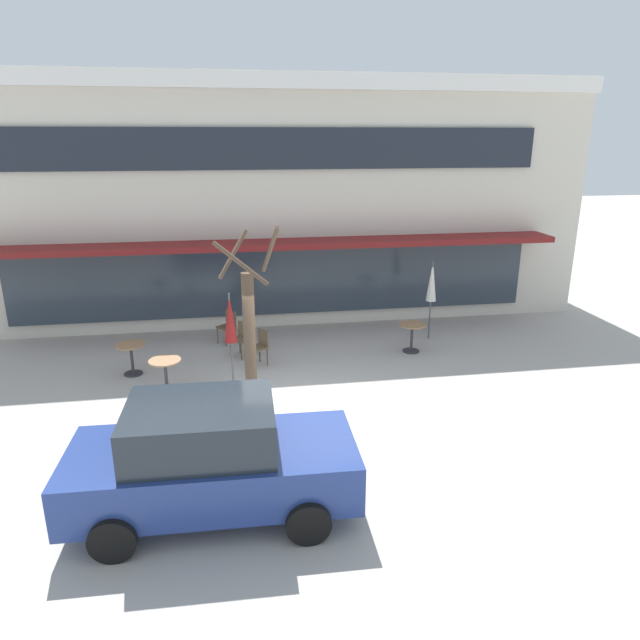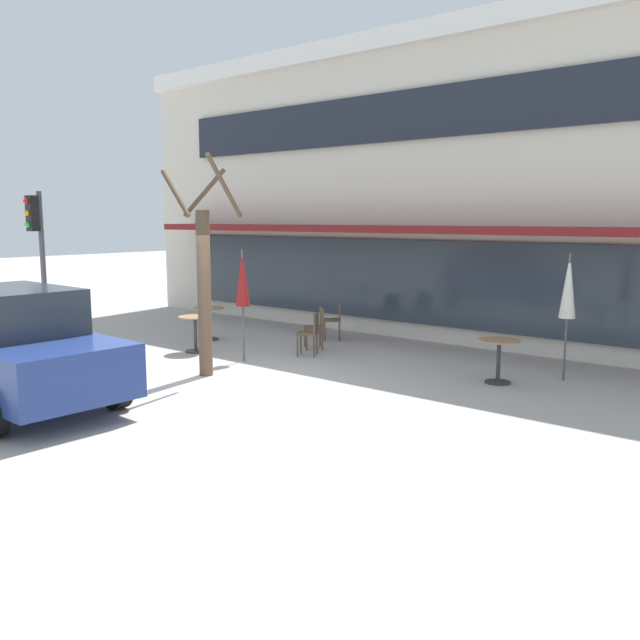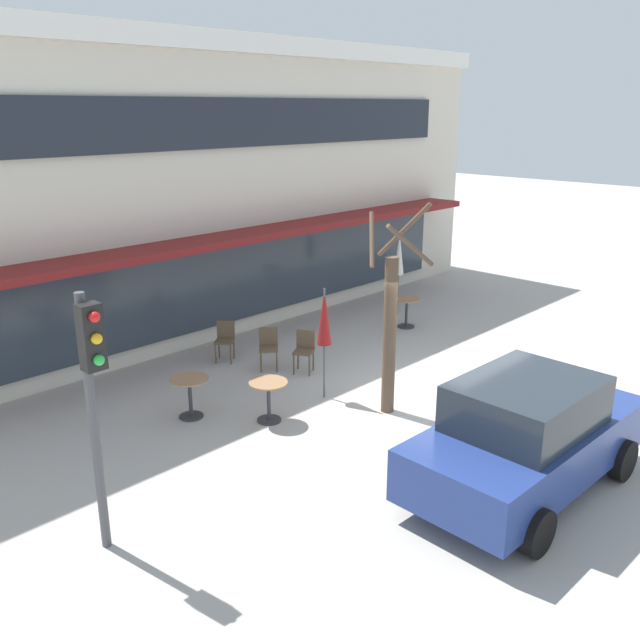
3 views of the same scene
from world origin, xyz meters
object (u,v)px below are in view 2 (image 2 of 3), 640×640
Objects in this scene: parked_sedan at (11,347)px; cafe_table_near_wall at (209,318)px; cafe_table_by_tree at (195,328)px; cafe_chair_0 at (335,318)px; cafe_chair_2 at (311,331)px; patio_umbrella_green_folded at (568,287)px; patio_umbrella_cream_folded at (242,279)px; cafe_chair_1 at (317,325)px; traffic_light_pole at (38,240)px; street_tree at (204,282)px; cafe_table_streetside at (499,354)px.

cafe_table_near_wall is at bearing 109.56° from parked_sedan.
cafe_table_near_wall is at bearing 127.93° from cafe_table_by_tree.
cafe_chair_0 is 1.90m from cafe_chair_2.
cafe_chair_0 is at bearing 39.17° from cafe_table_near_wall.
patio_umbrella_cream_folded is (-5.45, -2.43, 0.00)m from patio_umbrella_green_folded.
parked_sedan is (-0.64, -6.34, 0.35)m from cafe_chair_1.
cafe_chair_2 is 0.26× the size of traffic_light_pole.
patio_umbrella_green_folded is 0.57× the size of street_tree.
traffic_light_pole reaches higher than patio_umbrella_cream_folded.
cafe_table_near_wall is 0.18× the size of parked_sedan.
cafe_chair_0 is (1.38, 2.99, 0.01)m from cafe_table_by_tree.
patio_umbrella_green_folded is (0.80, 0.91, 1.11)m from cafe_table_streetside.
traffic_light_pole reaches higher than cafe_chair_2.
street_tree is at bearing -97.05° from cafe_chair_2.
cafe_chair_1 is 3.41m from street_tree.
cafe_chair_1 is 0.21× the size of parked_sedan.
cafe_chair_0 is 1.12m from cafe_chair_1.
cafe_chair_1 is at bearing 29.86° from traffic_light_pole.
cafe_table_near_wall is at bearing -176.77° from cafe_table_streetside.
cafe_table_streetside is at bearing 33.32° from street_tree.
cafe_table_near_wall is at bearing -140.83° from cafe_chair_0.
traffic_light_pole is at bearing -140.91° from cafe_chair_0.
street_tree is (-0.31, -2.52, 1.16)m from cafe_chair_2.
patio_umbrella_green_folded is 1.00× the size of patio_umbrella_cream_folded.
cafe_chair_2 is at bearing 30.24° from cafe_table_by_tree.
street_tree is at bearing 76.68° from parked_sedan.
cafe_chair_0 is 7.03m from traffic_light_pole.
traffic_light_pole is at bearing -140.97° from cafe_table_near_wall.
street_tree is (-5.07, -3.72, 0.06)m from patio_umbrella_green_folded.
traffic_light_pole is (-10.80, -3.74, 0.67)m from patio_umbrella_green_folded.
patio_umbrella_cream_folded reaches higher than cafe_chair_1.
patio_umbrella_cream_folded is at bearing -161.82° from cafe_table_streetside.
patio_umbrella_green_folded is at bearing 9.48° from cafe_table_near_wall.
patio_umbrella_cream_folded is at bearing -155.93° from patio_umbrella_green_folded.
traffic_light_pole reaches higher than parked_sedan.
street_tree is (0.10, -3.20, 1.16)m from cafe_chair_1.
patio_umbrella_green_folded reaches higher than parked_sedan.
cafe_chair_2 is at bearing -175.83° from cafe_table_streetside.
street_tree is at bearing -41.69° from cafe_table_near_wall.
patio_umbrella_cream_folded is (-4.65, -1.53, 1.11)m from cafe_table_streetside.
cafe_table_streetside is at bearing 15.83° from traffic_light_pole.
cafe_table_by_tree is at bearing -52.07° from cafe_table_near_wall.
cafe_chair_1 is (-4.38, 0.39, 0.01)m from cafe_table_streetside.
cafe_table_by_tree is 2.58m from cafe_chair_1.
patio_umbrella_green_folded is at bearing 14.09° from cafe_chair_2.
cafe_table_by_tree is 3.29m from cafe_chair_0.
cafe_table_near_wall is 0.85× the size of cafe_chair_0.
cafe_table_near_wall is 4.26m from traffic_light_pole.
patio_umbrella_green_folded is (6.90, 2.44, 1.11)m from cafe_table_by_tree.
cafe_table_streetside is at bearing 3.23° from cafe_table_near_wall.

